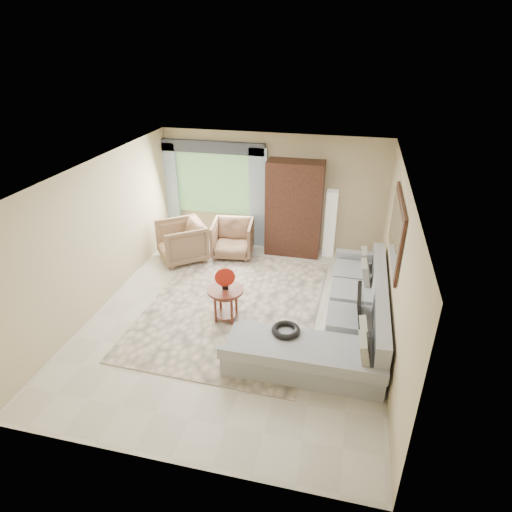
% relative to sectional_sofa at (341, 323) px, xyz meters
% --- Properties ---
extents(ground, '(6.00, 6.00, 0.00)m').
position_rel_sectional_sofa_xyz_m(ground, '(-1.78, 0.18, -0.28)').
color(ground, silver).
rests_on(ground, ground).
extents(area_rug, '(3.11, 4.08, 0.02)m').
position_rel_sectional_sofa_xyz_m(area_rug, '(-1.94, 0.47, -0.27)').
color(area_rug, beige).
rests_on(area_rug, ground).
extents(sectional_sofa, '(2.30, 3.46, 0.90)m').
position_rel_sectional_sofa_xyz_m(sectional_sofa, '(0.00, 0.00, 0.00)').
color(sectional_sofa, '#A2A4AB').
rests_on(sectional_sofa, ground).
extents(tv_screen, '(0.14, 0.74, 0.48)m').
position_rel_sectional_sofa_xyz_m(tv_screen, '(0.27, -0.12, 0.44)').
color(tv_screen, black).
rests_on(tv_screen, sectional_sofa).
extents(garden_hose, '(0.43, 0.43, 0.09)m').
position_rel_sectional_sofa_xyz_m(garden_hose, '(-0.78, -0.74, 0.26)').
color(garden_hose, black).
rests_on(garden_hose, sectional_sofa).
extents(coffee_table, '(0.62, 0.62, 0.62)m').
position_rel_sectional_sofa_xyz_m(coffee_table, '(-1.95, 0.04, 0.04)').
color(coffee_table, '#481813').
rests_on(coffee_table, ground).
extents(red_disc, '(0.33, 0.14, 0.34)m').
position_rel_sectional_sofa_xyz_m(red_disc, '(-1.95, 0.04, 0.56)').
color(red_disc, '#B02011').
rests_on(red_disc, coffee_table).
extents(armchair_left, '(1.32, 1.32, 0.87)m').
position_rel_sectional_sofa_xyz_m(armchair_left, '(-3.54, 1.98, 0.15)').
color(armchair_left, brown).
rests_on(armchair_left, ground).
extents(armchair_right, '(0.97, 1.00, 0.81)m').
position_rel_sectional_sofa_xyz_m(armchair_right, '(-2.51, 2.44, 0.12)').
color(armchair_right, brown).
rests_on(armchair_right, ground).
extents(potted_plant, '(0.48, 0.42, 0.51)m').
position_rel_sectional_sofa_xyz_m(potted_plant, '(-3.85, 2.79, -0.03)').
color(potted_plant, '#999999').
rests_on(potted_plant, ground).
extents(armoire, '(1.20, 0.55, 2.10)m').
position_rel_sectional_sofa_xyz_m(armoire, '(-1.23, 2.90, 0.77)').
color(armoire, black).
rests_on(armoire, ground).
extents(floor_lamp, '(0.24, 0.24, 1.50)m').
position_rel_sectional_sofa_xyz_m(floor_lamp, '(-0.43, 2.96, 0.47)').
color(floor_lamp, silver).
rests_on(floor_lamp, ground).
extents(window, '(1.80, 0.04, 1.40)m').
position_rel_sectional_sofa_xyz_m(window, '(-3.13, 3.15, 1.12)').
color(window, '#669E59').
rests_on(window, wall_back).
extents(curtain_left, '(0.40, 0.08, 2.30)m').
position_rel_sectional_sofa_xyz_m(curtain_left, '(-4.18, 3.06, 0.87)').
color(curtain_left, '#9EB7CC').
rests_on(curtain_left, ground).
extents(curtain_right, '(0.40, 0.08, 2.30)m').
position_rel_sectional_sofa_xyz_m(curtain_right, '(-2.08, 3.06, 0.87)').
color(curtain_right, '#9EB7CC').
rests_on(curtain_right, ground).
extents(valance, '(2.40, 0.12, 0.26)m').
position_rel_sectional_sofa_xyz_m(valance, '(-3.13, 3.08, 1.97)').
color(valance, '#1E232D').
rests_on(valance, wall_back).
extents(wall_mirror, '(0.05, 1.70, 1.05)m').
position_rel_sectional_sofa_xyz_m(wall_mirror, '(0.68, 0.53, 1.47)').
color(wall_mirror, black).
rests_on(wall_mirror, wall_right).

